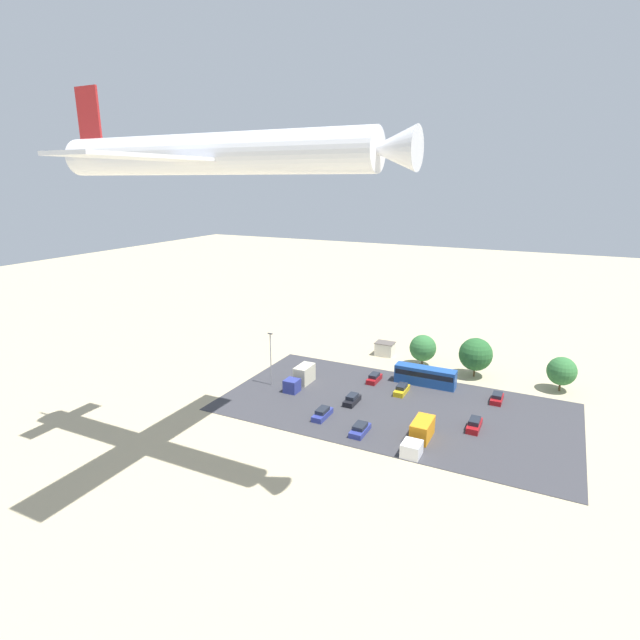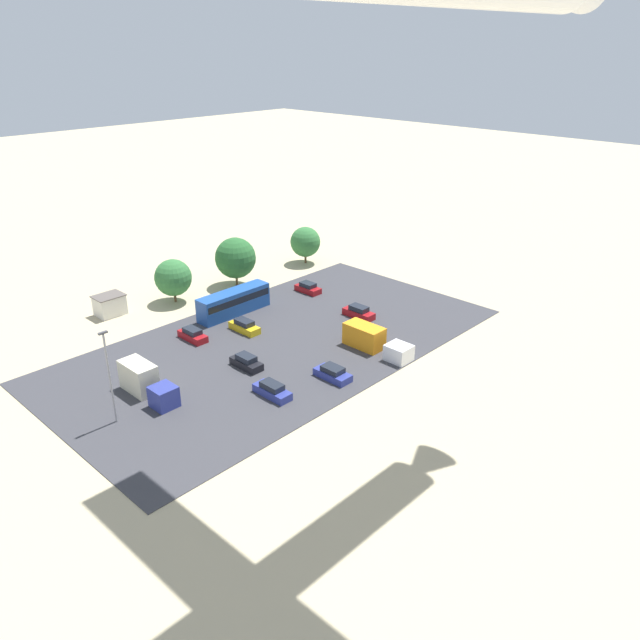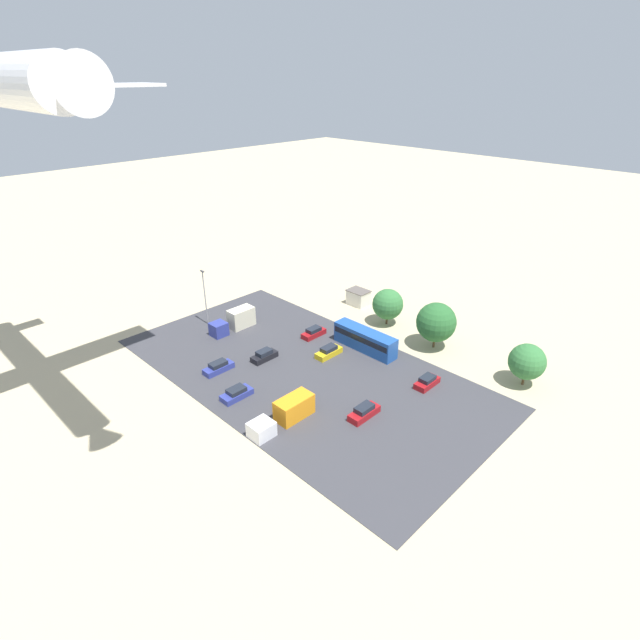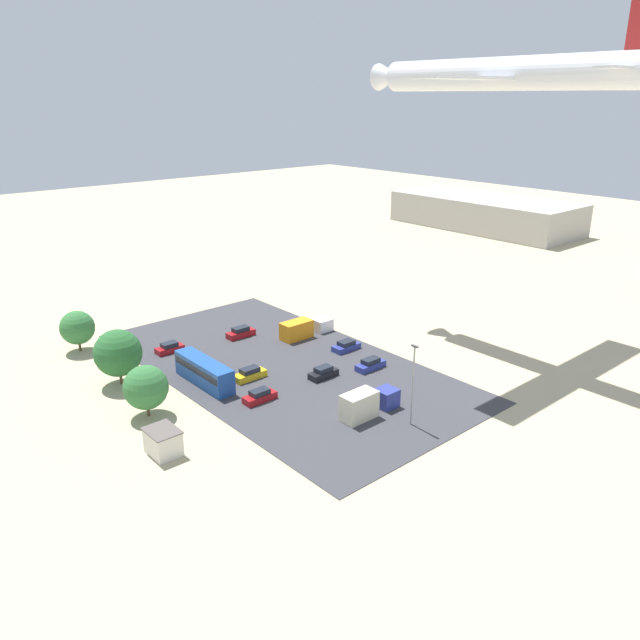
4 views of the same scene
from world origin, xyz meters
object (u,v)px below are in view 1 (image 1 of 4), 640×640
at_px(parked_car_4, 352,400).
at_px(parked_car_6, 322,414).
at_px(shed_building, 385,349).
at_px(parked_car_1, 497,398).
at_px(parked_truck_1, 419,435).
at_px(parked_car_0, 374,378).
at_px(parked_car_5, 402,389).
at_px(bus, 425,376).
at_px(parked_truck_0, 301,377).
at_px(parked_car_2, 360,429).
at_px(parked_car_3, 474,425).
at_px(airplane, 218,154).

distance_m(parked_car_4, parked_car_6, 7.26).
relative_size(shed_building, parked_car_1, 0.96).
height_order(shed_building, parked_truck_1, parked_truck_1).
xyz_separation_m(parked_car_0, parked_car_4, (0.04, 10.66, 0.01)).
bearing_deg(parked_truck_1, parked_car_5, -64.61).
bearing_deg(parked_car_6, bus, -119.01).
bearing_deg(parked_truck_0, bus, -153.44).
relative_size(bus, parked_car_0, 2.53).
height_order(parked_car_5, parked_truck_0, parked_truck_0).
relative_size(shed_building, parked_truck_1, 0.43).
relative_size(parked_car_2, parked_car_3, 0.95).
bearing_deg(airplane, parked_car_0, 171.88).
bearing_deg(parked_truck_1, parked_truck_0, -23.57).
distance_m(parked_car_0, parked_car_3, 22.77).
bearing_deg(bus, parked_car_0, -73.68).
bearing_deg(parked_car_1, bus, 172.38).
relative_size(parked_car_3, parked_car_5, 1.01).
distance_m(shed_building, bus, 17.28).
relative_size(shed_building, parked_car_4, 0.94).
relative_size(parked_car_1, parked_truck_0, 0.51).
bearing_deg(parked_car_1, parked_car_6, -142.57).
bearing_deg(parked_car_4, parked_car_1, -152.20).
relative_size(parked_car_0, parked_truck_1, 0.47).
xyz_separation_m(parked_car_5, airplane, (11.49, 34.15, 38.41)).
distance_m(parked_car_1, parked_car_6, 30.36).
bearing_deg(shed_building, parked_car_0, 101.79).
xyz_separation_m(parked_car_0, airplane, (5.28, 36.99, 38.43)).
xyz_separation_m(parked_car_2, parked_car_4, (5.07, -9.06, 0.04)).
bearing_deg(parked_car_1, parked_truck_1, -112.75).
xyz_separation_m(shed_building, parked_car_6, (-0.87, 32.55, -0.73)).
bearing_deg(airplane, bus, 160.27).
xyz_separation_m(shed_building, airplane, (2.15, 51.98, 37.70)).
distance_m(bus, parked_truck_1, 21.72).
height_order(parked_car_0, parked_car_2, parked_car_0).
height_order(shed_building, airplane, airplane).
bearing_deg(parked_car_0, shed_building, -78.21).
bearing_deg(parked_car_0, parked_truck_1, 126.38).
height_order(parked_car_3, parked_car_5, parked_car_3).
bearing_deg(shed_building, parked_car_2, 103.22).
distance_m(parked_truck_0, parked_truck_1, 27.47).
height_order(parked_car_2, parked_car_3, parked_car_3).
relative_size(bus, parked_truck_0, 1.35).
bearing_deg(parked_car_6, parked_truck_0, -47.23).
xyz_separation_m(parked_car_5, parked_car_6, (8.48, 14.73, -0.02)).
bearing_deg(parked_car_1, parked_car_0, -177.68).
relative_size(shed_building, parked_car_2, 0.90).
bearing_deg(bus, parked_car_1, 82.38).
bearing_deg(parked_car_0, parked_car_6, 82.66).
height_order(parked_car_3, parked_truck_1, parked_truck_1).
height_order(shed_building, parked_car_2, shed_building).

